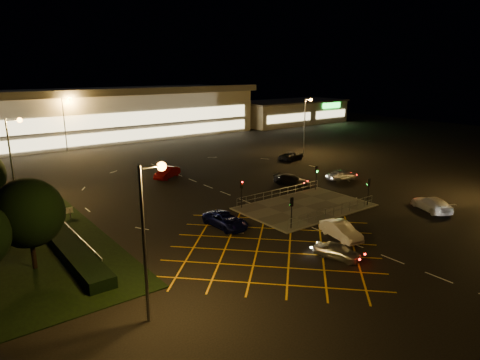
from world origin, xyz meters
TOP-DOWN VIEW (x-y plane):
  - ground at (0.00, 0.00)m, footprint 180.00×180.00m
  - pedestrian_island at (2.00, -2.00)m, footprint 14.00×9.00m
  - hedge at (-23.00, 6.00)m, footprint 2.00×26.00m
  - supermarket at (0.00, 61.95)m, footprint 72.00×26.50m
  - retail_unit_a at (46.00, 53.97)m, footprint 18.80×14.80m
  - retail_unit_b at (62.00, 53.96)m, footprint 14.80×14.80m
  - streetlight_sw at (-21.56, -12.00)m, footprint 1.78×0.56m
  - streetlight_nw at (-23.56, 18.00)m, footprint 1.78×0.56m
  - streetlight_ne at (24.44, 20.00)m, footprint 1.78×0.56m
  - streetlight_far_left at (-9.56, 48.00)m, footprint 1.78×0.56m
  - streetlight_far_right at (30.44, 50.00)m, footprint 1.78×0.56m
  - signal_sw at (-4.00, -5.99)m, footprint 0.28×0.30m
  - signal_se at (8.00, -5.99)m, footprint 0.28×0.30m
  - signal_nw at (-4.00, 1.99)m, footprint 0.28×0.30m
  - signal_ne at (8.00, 1.99)m, footprint 0.28×0.30m
  - tree_e at (-26.00, 0.00)m, footprint 5.40×5.40m
  - car_near_silver at (-5.51, -13.11)m, footprint 2.67×4.17m
  - car_queue_white at (-1.89, -10.43)m, footprint 2.58×4.94m
  - car_left_blue at (-8.76, -1.62)m, footprint 2.70×5.39m
  - car_far_dkgrey at (7.36, 5.86)m, footprint 3.71×5.24m
  - car_right_silver at (14.81, 3.44)m, footprint 4.80×2.79m
  - car_circ_red at (-4.19, 19.35)m, footprint 4.98×3.91m
  - car_east_grey at (18.61, 17.56)m, footprint 5.55×3.47m
  - car_approach_white at (12.32, -11.28)m, footprint 4.21×5.79m

SIDE VIEW (x-z plane):
  - ground at x=0.00m, z-range 0.00..0.00m
  - pedestrian_island at x=2.00m, z-range 0.00..0.12m
  - hedge at x=-23.00m, z-range 0.00..1.00m
  - car_near_silver at x=-5.51m, z-range 0.00..1.32m
  - car_far_dkgrey at x=7.36m, z-range 0.00..1.41m
  - car_east_grey at x=18.61m, z-range 0.00..1.43m
  - car_left_blue at x=-8.76m, z-range 0.00..1.46m
  - car_right_silver at x=14.81m, z-range 0.00..1.53m
  - car_queue_white at x=-1.89m, z-range 0.00..1.55m
  - car_approach_white at x=12.32m, z-range 0.00..1.56m
  - car_circ_red at x=-4.19m, z-range 0.00..1.58m
  - signal_sw at x=-4.00m, z-range 0.79..3.94m
  - signal_se at x=8.00m, z-range 0.79..3.94m
  - signal_nw at x=-4.00m, z-range 0.79..3.94m
  - signal_ne at x=8.00m, z-range 0.79..3.94m
  - retail_unit_a at x=46.00m, z-range 0.04..6.39m
  - retail_unit_b at x=62.00m, z-range 0.05..6.40m
  - tree_e at x=-26.00m, z-range 0.97..8.32m
  - supermarket at x=0.00m, z-range 0.06..10.56m
  - streetlight_sw at x=-21.56m, z-range 1.55..11.58m
  - streetlight_nw at x=-23.56m, z-range 1.55..11.58m
  - streetlight_ne at x=24.44m, z-range 1.55..11.58m
  - streetlight_far_left at x=-9.56m, z-range 1.55..11.58m
  - streetlight_far_right at x=30.44m, z-range 1.55..11.58m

